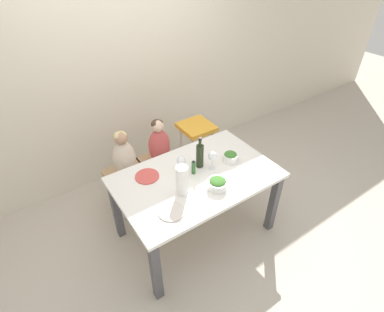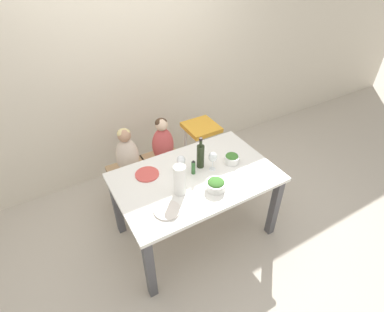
{
  "view_description": "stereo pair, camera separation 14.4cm",
  "coord_description": "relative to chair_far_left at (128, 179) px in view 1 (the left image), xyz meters",
  "views": [
    {
      "loc": [
        -1.18,
        -1.67,
        2.51
      ],
      "look_at": [
        0.0,
        0.07,
        0.93
      ],
      "focal_mm": 28.0,
      "sensor_mm": 36.0,
      "label": 1
    },
    {
      "loc": [
        -1.06,
        -1.74,
        2.51
      ],
      "look_at": [
        0.0,
        0.07,
        0.93
      ],
      "focal_mm": 28.0,
      "sensor_mm": 36.0,
      "label": 2
    }
  ],
  "objects": [
    {
      "name": "salad_bowl_large",
      "position": [
        0.45,
        -0.94,
        0.41
      ],
      "size": [
        0.17,
        0.17,
        0.1
      ],
      "color": "white",
      "rests_on": "dining_table"
    },
    {
      "name": "person_child_left",
      "position": [
        0.0,
        0.0,
        0.31
      ],
      "size": [
        0.24,
        0.2,
        0.52
      ],
      "color": "beige",
      "rests_on": "chair_far_left"
    },
    {
      "name": "wine_bottle",
      "position": [
        0.5,
        -0.61,
        0.49
      ],
      "size": [
        0.07,
        0.07,
        0.31
      ],
      "color": "#232D19",
      "rests_on": "dining_table"
    },
    {
      "name": "dinner_plate_back_left",
      "position": [
        0.02,
        -0.48,
        0.37
      ],
      "size": [
        0.22,
        0.22,
        0.01
      ],
      "color": "#D14C47",
      "rests_on": "dining_table"
    },
    {
      "name": "chair_far_center",
      "position": [
        0.4,
        0.0,
        0.0
      ],
      "size": [
        0.42,
        0.43,
        0.46
      ],
      "color": "silver",
      "rests_on": "ground_plane"
    },
    {
      "name": "dinner_plate_front_left",
      "position": [
        -0.02,
        -0.96,
        0.37
      ],
      "size": [
        0.22,
        0.22,
        0.01
      ],
      "color": "silver",
      "rests_on": "dining_table"
    },
    {
      "name": "condiment_bottle_hot_sauce",
      "position": [
        0.39,
        -0.67,
        0.43
      ],
      "size": [
        0.04,
        0.04,
        0.15
      ],
      "color": "#336633",
      "rests_on": "dining_table"
    },
    {
      "name": "paper_towel_roll",
      "position": [
        0.17,
        -0.83,
        0.5
      ],
      "size": [
        0.1,
        0.1,
        0.28
      ],
      "color": "white",
      "rests_on": "dining_table"
    },
    {
      "name": "salad_bowl_small",
      "position": [
        0.79,
        -0.72,
        0.41
      ],
      "size": [
        0.14,
        0.14,
        0.1
      ],
      "color": "white",
      "rests_on": "dining_table"
    },
    {
      "name": "person_child_center",
      "position": [
        0.4,
        0.0,
        0.31
      ],
      "size": [
        0.24,
        0.2,
        0.52
      ],
      "color": "#C64C4C",
      "rests_on": "chair_far_center"
    },
    {
      "name": "chair_right_highchair",
      "position": [
        0.89,
        -0.0,
        0.21
      ],
      "size": [
        0.36,
        0.37,
        0.76
      ],
      "color": "silver",
      "rests_on": "ground_plane"
    },
    {
      "name": "wall_back",
      "position": [
        0.39,
        0.66,
        0.96
      ],
      "size": [
        10.0,
        0.06,
        2.7
      ],
      "color": "beige",
      "rests_on": "ground_plane"
    },
    {
      "name": "ground_plane",
      "position": [
        0.39,
        -0.71,
        -0.39
      ],
      "size": [
        14.0,
        14.0,
        0.0
      ],
      "primitive_type": "plane",
      "color": "#BCB2A3"
    },
    {
      "name": "dining_table",
      "position": [
        0.39,
        -0.71,
        0.26
      ],
      "size": [
        1.44,
        0.91,
        0.75
      ],
      "color": "white",
      "rests_on": "ground_plane"
    },
    {
      "name": "chair_far_left",
      "position": [
        0.0,
        0.0,
        0.0
      ],
      "size": [
        0.42,
        0.43,
        0.46
      ],
      "color": "silver",
      "rests_on": "ground_plane"
    },
    {
      "name": "wine_glass_far",
      "position": [
        0.3,
        -0.61,
        0.5
      ],
      "size": [
        0.08,
        0.08,
        0.19
      ],
      "color": "white",
      "rests_on": "dining_table"
    },
    {
      "name": "wine_glass_near",
      "position": [
        0.57,
        -0.71,
        0.5
      ],
      "size": [
        0.08,
        0.08,
        0.19
      ],
      "color": "white",
      "rests_on": "dining_table"
    }
  ]
}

